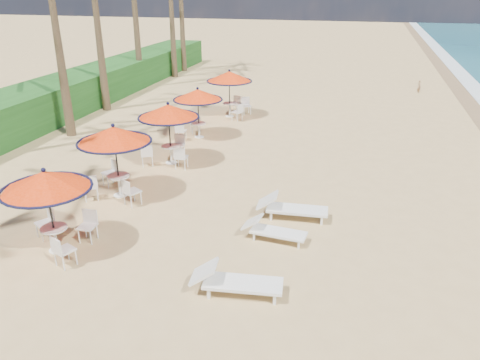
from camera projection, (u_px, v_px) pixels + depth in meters
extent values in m
plane|color=tan|center=(254.00, 280.00, 11.21)|extent=(160.00, 160.00, 0.00)
cube|color=#194716|center=(45.00, 102.00, 23.79)|extent=(3.00, 40.00, 1.80)
cylinder|color=black|center=(51.00, 212.00, 11.99)|extent=(0.05, 0.05, 2.27)
cone|color=#E93D14|center=(45.00, 181.00, 11.64)|extent=(2.27, 2.27, 0.49)
torus|color=black|center=(47.00, 189.00, 11.73)|extent=(2.27, 2.27, 0.07)
sphere|color=black|center=(43.00, 170.00, 11.53)|extent=(0.12, 0.12, 0.12)
cylinder|color=white|center=(54.00, 228.00, 12.17)|extent=(0.69, 0.69, 0.04)
cylinder|color=white|center=(56.00, 239.00, 12.30)|extent=(0.08, 0.08, 0.69)
cylinder|color=black|center=(117.00, 162.00, 15.15)|extent=(0.05, 0.05, 2.38)
cone|color=#E93D14|center=(114.00, 135.00, 14.78)|extent=(2.38, 2.38, 0.52)
torus|color=black|center=(115.00, 142.00, 14.88)|extent=(2.39, 2.39, 0.07)
sphere|color=black|center=(113.00, 125.00, 14.66)|extent=(0.12, 0.12, 0.12)
cylinder|color=white|center=(118.00, 176.00, 15.34)|extent=(0.73, 0.73, 0.04)
cylinder|color=white|center=(119.00, 185.00, 15.47)|extent=(0.08, 0.08, 0.73)
cylinder|color=black|center=(170.00, 134.00, 17.94)|extent=(0.05, 0.05, 2.34)
cone|color=#E93D14|center=(168.00, 111.00, 17.59)|extent=(2.34, 2.34, 0.51)
torus|color=black|center=(169.00, 117.00, 17.68)|extent=(2.35, 2.35, 0.07)
sphere|color=black|center=(168.00, 103.00, 17.47)|extent=(0.12, 0.12, 0.12)
cylinder|color=white|center=(170.00, 146.00, 18.13)|extent=(0.71, 0.71, 0.04)
cylinder|color=white|center=(171.00, 154.00, 18.26)|extent=(0.08, 0.08, 0.71)
cylinder|color=black|center=(198.00, 114.00, 20.99)|extent=(0.05, 0.05, 2.21)
cone|color=#E93D14|center=(198.00, 95.00, 20.65)|extent=(2.21, 2.21, 0.48)
torus|color=black|center=(198.00, 100.00, 20.74)|extent=(2.22, 2.22, 0.07)
sphere|color=black|center=(197.00, 88.00, 20.54)|extent=(0.12, 0.12, 0.12)
cylinder|color=white|center=(199.00, 123.00, 21.17)|extent=(0.67, 0.67, 0.04)
cylinder|color=white|center=(199.00, 130.00, 21.29)|extent=(0.08, 0.08, 0.67)
cylinder|color=black|center=(229.00, 94.00, 24.27)|extent=(0.05, 0.05, 2.36)
cone|color=#E93D14|center=(229.00, 76.00, 23.91)|extent=(2.36, 2.36, 0.51)
torus|color=black|center=(229.00, 81.00, 24.00)|extent=(2.36, 2.36, 0.07)
sphere|color=black|center=(229.00, 70.00, 23.80)|extent=(0.12, 0.12, 0.12)
cylinder|color=white|center=(230.00, 103.00, 24.46)|extent=(0.72, 0.72, 0.04)
cylinder|color=white|center=(230.00, 110.00, 24.60)|extent=(0.08, 0.08, 0.72)
cube|color=white|center=(243.00, 283.00, 10.57)|extent=(1.86, 0.86, 0.07)
cube|color=white|center=(204.00, 272.00, 10.60)|extent=(0.67, 0.72, 0.45)
cube|color=white|center=(243.00, 290.00, 10.64)|extent=(0.06, 0.06, 0.25)
cube|color=white|center=(278.00, 233.00, 12.80)|extent=(1.58, 0.71, 0.06)
cube|color=white|center=(252.00, 222.00, 12.97)|extent=(0.56, 0.61, 0.38)
cube|color=white|center=(278.00, 237.00, 12.86)|extent=(0.05, 0.05, 0.22)
cube|color=white|center=(297.00, 210.00, 13.98)|extent=(1.85, 0.77, 0.07)
cube|color=white|center=(267.00, 200.00, 14.05)|extent=(0.64, 0.70, 0.45)
cube|color=white|center=(297.00, 215.00, 14.05)|extent=(0.06, 0.06, 0.26)
cone|color=brown|center=(59.00, 46.00, 20.16)|extent=(0.44, 0.44, 8.02)
cone|color=brown|center=(97.00, 23.00, 24.22)|extent=(0.44, 0.44, 9.20)
cone|color=brown|center=(134.00, 3.00, 29.39)|extent=(0.44, 0.44, 10.61)
cone|color=brown|center=(172.00, 14.00, 33.30)|extent=(0.44, 0.44, 8.83)
cone|color=brown|center=(182.00, 12.00, 35.59)|extent=(0.44, 0.44, 8.88)
imported|color=#97704D|center=(419.00, 86.00, 29.78)|extent=(0.31, 0.36, 0.85)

